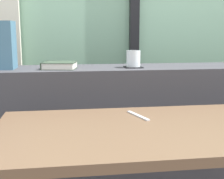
% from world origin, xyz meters
% --- Properties ---
extents(dark_console_ledge, '(2.80, 0.36, 0.85)m').
position_xyz_m(dark_console_ledge, '(0.00, 0.55, 0.43)').
color(dark_console_ledge, '#38383D').
rests_on(dark_console_ledge, ground).
extents(breakfast_table, '(1.25, 0.66, 0.69)m').
position_xyz_m(breakfast_table, '(0.03, -0.11, 0.59)').
color(breakfast_table, brown).
rests_on(breakfast_table, ground).
extents(coaster_square, '(0.10, 0.10, 0.00)m').
position_xyz_m(coaster_square, '(0.07, 0.51, 0.86)').
color(coaster_square, black).
rests_on(coaster_square, dark_console_ledge).
extents(juice_glass, '(0.08, 0.08, 0.09)m').
position_xyz_m(juice_glass, '(0.07, 0.51, 0.90)').
color(juice_glass, white).
rests_on(juice_glass, coaster_square).
extents(closed_book, '(0.20, 0.19, 0.04)m').
position_xyz_m(closed_book, '(-0.35, 0.51, 0.87)').
color(closed_book, '#334233').
rests_on(closed_book, dark_console_ledge).
extents(fork_utensil, '(0.07, 0.17, 0.01)m').
position_xyz_m(fork_utensil, '(0.00, 0.06, 0.69)').
color(fork_utensil, silver).
rests_on(fork_utensil, breakfast_table).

